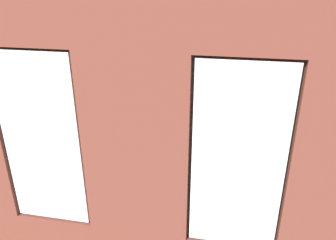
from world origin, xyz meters
The scene contains 18 objects.
ground_plane centered at (0.00, 0.00, -0.05)m, with size 7.25×5.63×0.10m, color #99663D.
brick_wall_with_windows centered at (0.00, 2.43, 1.52)m, with size 6.65×0.30×3.09m.
couch_by_window centered at (0.58, 1.79, 0.33)m, with size 1.92×0.87×0.80m.
coffee_table centered at (0.23, 0.23, 0.36)m, with size 1.34×0.87×0.41m.
cup_ceramic centered at (-0.13, 0.08, 0.46)m, with size 0.09×0.09×0.10m, color silver.
candle_jar centered at (0.23, 0.23, 0.46)m, with size 0.08×0.08×0.10m, color #B7333D.
table_plant_small centered at (0.13, 0.37, 0.50)m, with size 0.10×0.10×0.16m.
remote_gray centered at (0.40, 0.13, 0.42)m, with size 0.05×0.17×0.02m, color #59595B.
remote_silver centered at (0.64, 0.37, 0.42)m, with size 0.05×0.17×0.02m, color #B2B2B7.
media_console centered at (2.98, 0.39, 0.29)m, with size 1.05×0.42×0.58m, color black.
tv_flatscreen centered at (2.98, 0.39, 0.92)m, with size 1.00×0.20×0.67m.
papasan_chair centered at (0.42, -1.61, 0.46)m, with size 1.20×1.20×0.73m.
potted_plant_between_couches centered at (-0.83, 1.74, 0.66)m, with size 0.68×0.68×0.99m.
potted_plant_mid_room_small centered at (-0.47, -0.82, 0.40)m, with size 0.44×0.44×0.58m.
potted_plant_by_left_couch centered at (-2.23, -0.53, 0.27)m, with size 0.22×0.22×0.42m.
potted_plant_near_tv centered at (2.43, 1.36, 0.82)m, with size 1.06×0.98×1.42m.
potted_plant_corner_near_left centered at (-2.76, -1.82, 0.78)m, with size 0.86×0.85×1.26m.
potted_plant_foreground_right centered at (2.69, -1.77, 0.63)m, with size 1.05×1.02×1.29m.
Camera 1 is at (-0.90, 5.22, 3.18)m, focal length 35.00 mm.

